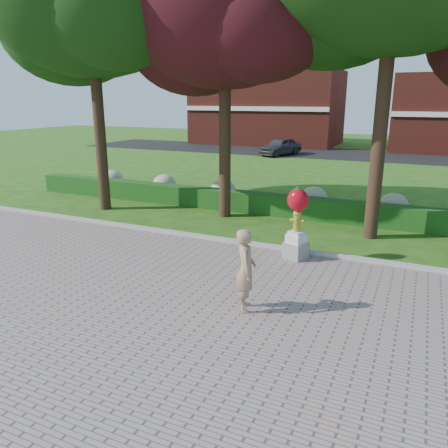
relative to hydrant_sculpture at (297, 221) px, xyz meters
The scene contains 11 objects.
ground 3.29m from the hydrant_sculpture, 125.79° to the right, with size 100.00×100.00×0.00m, color #245214.
walkway 6.84m from the hydrant_sculpture, 105.50° to the right, with size 40.00×14.00×0.04m, color gray.
curb 2.15m from the hydrant_sculpture, 164.48° to the left, with size 40.00×0.18×0.15m, color #ADADA5.
lawn_hedge 4.90m from the hydrant_sculpture, 111.82° to the left, with size 24.00×0.70×0.80m, color #194213.
hydrangea_row 5.67m from the hydrant_sculpture, 102.61° to the left, with size 20.10×1.10×0.99m.
street 25.59m from the hydrant_sculpture, 94.04° to the left, with size 50.00×8.00×0.02m, color black.
building_left 33.72m from the hydrant_sculpture, 110.54° to the left, with size 14.00×8.00×7.00m, color maroon.
tree_mid_left 8.12m from the hydrant_sculpture, 137.46° to the left, with size 8.25×7.04×10.69m.
hydrant_sculpture is the anchor object (origin of this frame).
woman 3.54m from the hydrant_sculpture, 92.07° to the right, with size 0.66×0.43×1.80m, color tan.
parked_car 23.74m from the hydrant_sculpture, 108.54° to the left, with size 1.64×4.08×1.39m, color #3C3D43.
Camera 1 is at (4.81, -9.01, 4.43)m, focal length 35.00 mm.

